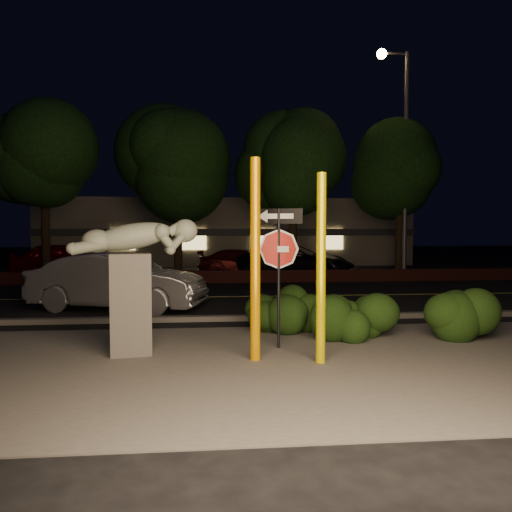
{
  "coord_description": "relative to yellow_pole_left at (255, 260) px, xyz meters",
  "views": [
    {
      "loc": [
        -1.19,
        -8.74,
        2.13
      ],
      "look_at": [
        -0.22,
        1.4,
        1.6
      ],
      "focal_mm": 35.0,
      "sensor_mm": 36.0,
      "label": 1
    }
  ],
  "objects": [
    {
      "name": "streetlight",
      "position": [
        7.75,
        13.5,
        4.29
      ],
      "size": [
        1.5,
        0.44,
        9.98
      ],
      "rotation": [
        0.0,
        0.0,
        0.08
      ],
      "color": "#4F4F54",
      "rests_on": "ground"
    },
    {
      "name": "lane_marking",
      "position": [
        0.44,
        7.75,
        -1.63
      ],
      "size": [
        80.0,
        0.12,
        0.0
      ],
      "primitive_type": "cube",
      "color": "#CBC351",
      "rests_on": "road"
    },
    {
      "name": "signpost",
      "position": [
        0.49,
        0.78,
        0.14
      ],
      "size": [
        0.81,
        0.32,
        2.51
      ],
      "rotation": [
        0.0,
        0.0,
        -0.35
      ],
      "color": "black",
      "rests_on": "ground"
    },
    {
      "name": "parking_lot",
      "position": [
        0.44,
        17.75,
        -1.64
      ],
      "size": [
        40.0,
        12.0,
        0.01
      ],
      "primitive_type": "cube",
      "color": "black",
      "rests_on": "ground"
    },
    {
      "name": "building",
      "position": [
        0.44,
        25.74,
        0.35
      ],
      "size": [
        22.0,
        10.2,
        4.0
      ],
      "color": "#6D6557",
      "rests_on": "ground"
    },
    {
      "name": "tree_far_d",
      "position": [
        7.94,
        14.05,
        3.77
      ],
      "size": [
        4.4,
        4.4,
        7.42
      ],
      "color": "black",
      "rests_on": "ground"
    },
    {
      "name": "ground",
      "position": [
        0.44,
        10.75,
        -1.65
      ],
      "size": [
        90.0,
        90.0,
        0.0
      ],
      "primitive_type": "plane",
      "color": "black",
      "rests_on": "ground"
    },
    {
      "name": "hedge_center",
      "position": [
        0.74,
        2.16,
        -1.13
      ],
      "size": [
        2.19,
        1.53,
        1.04
      ],
      "primitive_type": "ellipsoid",
      "rotation": [
        0.0,
        0.0,
        0.33
      ],
      "color": "black",
      "rests_on": "ground"
    },
    {
      "name": "parked_car_dark",
      "position": [
        3.2,
        14.23,
        -0.92
      ],
      "size": [
        5.72,
        4.32,
        1.44
      ],
      "primitive_type": "imported",
      "rotation": [
        0.0,
        0.0,
        1.15
      ],
      "color": "black",
      "rests_on": "ground"
    },
    {
      "name": "sculpture",
      "position": [
        -2.04,
        0.66,
        -0.21
      ],
      "size": [
        2.18,
        0.9,
        2.32
      ],
      "rotation": [
        0.0,
        0.0,
        0.17
      ],
      "color": "#4C4944",
      "rests_on": "ground"
    },
    {
      "name": "hedge_far_right",
      "position": [
        4.15,
        1.35,
        -1.09
      ],
      "size": [
        1.79,
        1.34,
        1.12
      ],
      "primitive_type": "ellipsoid",
      "rotation": [
        0.0,
        0.0,
        -0.23
      ],
      "color": "black",
      "rests_on": "ground"
    },
    {
      "name": "yellow_pole_right",
      "position": [
        1.02,
        -0.26,
        -0.13
      ],
      "size": [
        0.15,
        0.15,
        3.03
      ],
      "primitive_type": "cylinder",
      "color": "#E3D200",
      "rests_on": "ground"
    },
    {
      "name": "brick_wall",
      "position": [
        0.44,
        12.05,
        -1.4
      ],
      "size": [
        40.0,
        0.35,
        0.5
      ],
      "primitive_type": "cube",
      "color": "#4D1D18",
      "rests_on": "ground"
    },
    {
      "name": "tree_far_c",
      "position": [
        2.94,
        13.55,
        4.02
      ],
      "size": [
        4.8,
        4.8,
        7.84
      ],
      "color": "black",
      "rests_on": "ground"
    },
    {
      "name": "parked_car_red",
      "position": [
        -7.02,
        14.84,
        -0.85
      ],
      "size": [
        4.77,
        2.14,
        1.59
      ],
      "primitive_type": "imported",
      "rotation": [
        0.0,
        0.0,
        1.51
      ],
      "color": "maroon",
      "rests_on": "ground"
    },
    {
      "name": "patio",
      "position": [
        0.44,
        -0.25,
        -1.64
      ],
      "size": [
        14.0,
        6.0,
        0.02
      ],
      "primitive_type": "cube",
      "color": "#4C4944",
      "rests_on": "ground"
    },
    {
      "name": "silver_sedan",
      "position": [
        -3.15,
        5.47,
        -0.89
      ],
      "size": [
        4.84,
        2.75,
        1.51
      ],
      "primitive_type": "imported",
      "rotation": [
        0.0,
        0.0,
        1.3
      ],
      "color": "silver",
      "rests_on": "ground"
    },
    {
      "name": "parked_car_darkred",
      "position": [
        0.83,
        15.31,
        -1.04
      ],
      "size": [
        4.19,
        1.72,
        1.21
      ],
      "primitive_type": "imported",
      "rotation": [
        0.0,
        0.0,
        1.57
      ],
      "color": "#470B0C",
      "rests_on": "ground"
    },
    {
      "name": "tree_far_b",
      "position": [
        -2.06,
        13.95,
        4.41
      ],
      "size": [
        5.2,
        5.2,
        8.41
      ],
      "color": "black",
      "rests_on": "ground"
    },
    {
      "name": "curb",
      "position": [
        0.44,
        3.65,
        -1.59
      ],
      "size": [
        80.0,
        0.25,
        0.12
      ],
      "primitive_type": "cube",
      "color": "#4C4944",
      "rests_on": "ground"
    },
    {
      "name": "road",
      "position": [
        0.44,
        7.75,
        -1.64
      ],
      "size": [
        80.0,
        8.0,
        0.01
      ],
      "primitive_type": "cube",
      "color": "black",
      "rests_on": "ground"
    },
    {
      "name": "tree_far_a",
      "position": [
        -7.56,
        13.75,
        3.7
      ],
      "size": [
        4.6,
        4.6,
        7.43
      ],
      "color": "black",
      "rests_on": "ground"
    },
    {
      "name": "yellow_pole_left",
      "position": [
        0.0,
        0.0,
        0.0
      ],
      "size": [
        0.16,
        0.16,
        3.29
      ],
      "primitive_type": "cylinder",
      "color": "#E79600",
      "rests_on": "ground"
    },
    {
      "name": "hedge_right",
      "position": [
        2.09,
        1.36,
        -1.08
      ],
      "size": [
        1.85,
        1.18,
        1.13
      ],
      "primitive_type": "ellipsoid",
      "rotation": [
        0.0,
        0.0,
        0.15
      ],
      "color": "black",
      "rests_on": "ground"
    }
  ]
}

